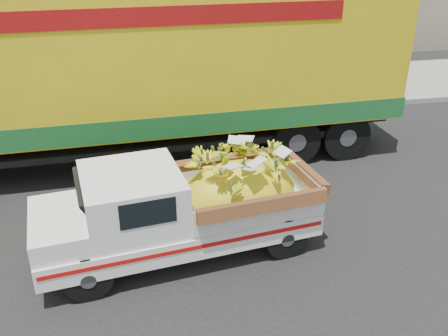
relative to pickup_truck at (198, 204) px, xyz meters
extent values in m
plane|color=black|center=(-0.49, -0.62, -0.83)|extent=(100.00, 100.00, 0.00)
cube|color=gray|center=(-0.49, 6.10, -0.75)|extent=(60.00, 0.25, 0.15)
cube|color=gray|center=(-0.49, 8.20, -0.76)|extent=(60.00, 4.00, 0.14)
cylinder|color=black|center=(-1.73, -0.93, -0.47)|extent=(0.73, 0.30, 0.71)
cylinder|color=black|center=(-1.92, 0.42, -0.47)|extent=(0.73, 0.30, 0.71)
cylinder|color=black|center=(1.32, -0.50, -0.47)|extent=(0.73, 0.30, 0.71)
cylinder|color=black|center=(1.13, 0.84, -0.47)|extent=(0.73, 0.30, 0.71)
cube|color=silver|center=(-0.35, -0.05, -0.31)|extent=(4.56, 2.17, 0.36)
cube|color=#A50F0C|center=(-0.23, -0.84, -0.25)|extent=(4.25, 0.60, 0.07)
cube|color=silver|center=(-2.48, -0.35, -0.41)|extent=(0.31, 1.55, 0.13)
cube|color=silver|center=(-2.12, -0.30, 0.04)|extent=(0.99, 1.58, 0.34)
cube|color=silver|center=(-1.01, -0.14, 0.29)|extent=(1.64, 1.71, 0.84)
cube|color=black|center=(-0.82, -0.89, 0.45)|extent=(0.79, 0.12, 0.39)
cube|color=silver|center=(0.76, 0.11, 0.11)|extent=(2.34, 1.86, 0.48)
ellipsoid|color=yellow|center=(0.67, 0.09, 0.01)|extent=(2.09, 1.52, 1.19)
cylinder|color=black|center=(3.77, 2.84, -0.28)|extent=(1.11, 0.36, 1.10)
cylinder|color=black|center=(3.69, 4.84, -0.28)|extent=(1.11, 0.36, 1.10)
cylinder|color=black|center=(2.57, 2.79, -0.28)|extent=(1.11, 0.36, 1.10)
cylinder|color=black|center=(2.49, 4.79, -0.28)|extent=(1.11, 0.36, 1.10)
cube|color=black|center=(-0.97, 3.65, -0.05)|extent=(12.03, 1.48, 0.36)
cube|color=gold|center=(-0.97, 3.65, 1.55)|extent=(11.85, 2.97, 2.84)
cube|color=#185724|center=(-0.97, 3.65, 0.38)|extent=(11.91, 2.99, 0.45)
cube|color=maroon|center=(-0.92, 2.39, 2.52)|extent=(8.39, 0.36, 0.35)
camera|label=1|loc=(-0.93, -6.82, 4.03)|focal=40.00mm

